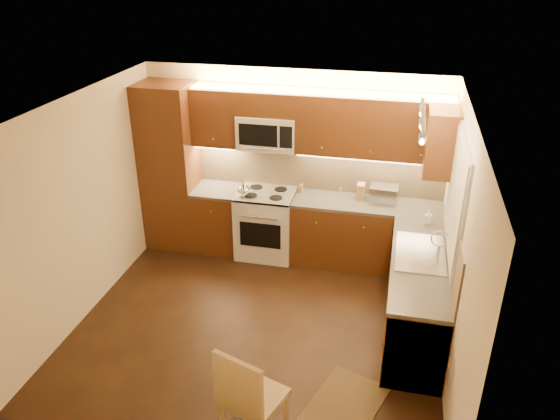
% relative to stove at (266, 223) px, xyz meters
% --- Properties ---
extents(floor, '(4.00, 4.00, 0.01)m').
position_rel_stove_xyz_m(floor, '(0.30, -1.68, -0.46)').
color(floor, black).
rests_on(floor, ground).
extents(ceiling, '(4.00, 4.00, 0.01)m').
position_rel_stove_xyz_m(ceiling, '(0.30, -1.68, 2.04)').
color(ceiling, beige).
rests_on(ceiling, ground).
extents(wall_back, '(4.00, 0.01, 2.50)m').
position_rel_stove_xyz_m(wall_back, '(0.30, 0.32, 0.79)').
color(wall_back, beige).
rests_on(wall_back, ground).
extents(wall_front, '(4.00, 0.01, 2.50)m').
position_rel_stove_xyz_m(wall_front, '(0.30, -3.67, 0.79)').
color(wall_front, beige).
rests_on(wall_front, ground).
extents(wall_left, '(0.01, 4.00, 2.50)m').
position_rel_stove_xyz_m(wall_left, '(-1.70, -1.68, 0.79)').
color(wall_left, beige).
rests_on(wall_left, ground).
extents(wall_right, '(0.01, 4.00, 2.50)m').
position_rel_stove_xyz_m(wall_right, '(2.30, -1.68, 0.79)').
color(wall_right, beige).
rests_on(wall_right, ground).
extents(pantry, '(0.70, 0.60, 2.30)m').
position_rel_stove_xyz_m(pantry, '(-1.35, 0.02, 0.69)').
color(pantry, '#4C1F10').
rests_on(pantry, floor).
extents(base_cab_back_left, '(0.62, 0.60, 0.86)m').
position_rel_stove_xyz_m(base_cab_back_left, '(-0.69, 0.02, -0.03)').
color(base_cab_back_left, '#4C1F10').
rests_on(base_cab_back_left, floor).
extents(counter_back_left, '(0.62, 0.60, 0.04)m').
position_rel_stove_xyz_m(counter_back_left, '(-0.69, 0.02, 0.42)').
color(counter_back_left, '#353230').
rests_on(counter_back_left, base_cab_back_left).
extents(base_cab_back_right, '(1.92, 0.60, 0.86)m').
position_rel_stove_xyz_m(base_cab_back_right, '(1.34, 0.02, -0.03)').
color(base_cab_back_right, '#4C1F10').
rests_on(base_cab_back_right, floor).
extents(counter_back_right, '(1.92, 0.60, 0.04)m').
position_rel_stove_xyz_m(counter_back_right, '(1.34, 0.02, 0.42)').
color(counter_back_right, '#353230').
rests_on(counter_back_right, base_cab_back_right).
extents(base_cab_right, '(0.60, 2.00, 0.86)m').
position_rel_stove_xyz_m(base_cab_right, '(2.00, -1.28, -0.03)').
color(base_cab_right, '#4C1F10').
rests_on(base_cab_right, floor).
extents(counter_right, '(0.60, 2.00, 0.04)m').
position_rel_stove_xyz_m(counter_right, '(2.00, -1.28, 0.42)').
color(counter_right, '#353230').
rests_on(counter_right, base_cab_right).
extents(dishwasher, '(0.58, 0.60, 0.84)m').
position_rel_stove_xyz_m(dishwasher, '(2.00, -1.98, -0.03)').
color(dishwasher, silver).
rests_on(dishwasher, floor).
extents(backsplash_back, '(3.30, 0.02, 0.60)m').
position_rel_stove_xyz_m(backsplash_back, '(0.65, 0.31, 0.74)').
color(backsplash_back, tan).
rests_on(backsplash_back, wall_back).
extents(backsplash_right, '(0.02, 2.00, 0.60)m').
position_rel_stove_xyz_m(backsplash_right, '(2.29, -1.28, 0.74)').
color(backsplash_right, tan).
rests_on(backsplash_right, wall_right).
extents(upper_cab_back_left, '(0.62, 0.35, 0.75)m').
position_rel_stove_xyz_m(upper_cab_back_left, '(-0.69, 0.15, 1.42)').
color(upper_cab_back_left, '#4C1F10').
rests_on(upper_cab_back_left, wall_back).
extents(upper_cab_back_right, '(1.92, 0.35, 0.75)m').
position_rel_stove_xyz_m(upper_cab_back_right, '(1.34, 0.15, 1.42)').
color(upper_cab_back_right, '#4C1F10').
rests_on(upper_cab_back_right, wall_back).
extents(upper_cab_bridge, '(0.76, 0.35, 0.31)m').
position_rel_stove_xyz_m(upper_cab_bridge, '(0.00, 0.15, 1.63)').
color(upper_cab_bridge, '#4C1F10').
rests_on(upper_cab_bridge, wall_back).
extents(upper_cab_right_corner, '(0.35, 0.50, 0.75)m').
position_rel_stove_xyz_m(upper_cab_right_corner, '(2.12, -0.28, 1.42)').
color(upper_cab_right_corner, '#4C1F10').
rests_on(upper_cab_right_corner, wall_right).
extents(stove, '(0.76, 0.65, 0.92)m').
position_rel_stove_xyz_m(stove, '(0.00, 0.00, 0.00)').
color(stove, silver).
rests_on(stove, floor).
extents(microwave, '(0.76, 0.38, 0.44)m').
position_rel_stove_xyz_m(microwave, '(0.00, 0.14, 1.26)').
color(microwave, silver).
rests_on(microwave, wall_back).
extents(window_frame, '(0.03, 1.44, 1.24)m').
position_rel_stove_xyz_m(window_frame, '(2.29, -1.12, 1.14)').
color(window_frame, silver).
rests_on(window_frame, wall_right).
extents(window_blinds, '(0.02, 1.36, 1.16)m').
position_rel_stove_xyz_m(window_blinds, '(2.27, -1.12, 1.14)').
color(window_blinds, silver).
rests_on(window_blinds, wall_right).
extents(sink, '(0.52, 0.86, 0.15)m').
position_rel_stove_xyz_m(sink, '(2.00, -1.12, 0.52)').
color(sink, silver).
rests_on(sink, counter_right).
extents(faucet, '(0.20, 0.04, 0.30)m').
position_rel_stove_xyz_m(faucet, '(2.18, -1.12, 0.59)').
color(faucet, silver).
rests_on(faucet, counter_right).
extents(track_light_bar, '(0.04, 1.20, 0.03)m').
position_rel_stove_xyz_m(track_light_bar, '(1.85, -1.27, 2.00)').
color(track_light_bar, silver).
rests_on(track_light_bar, ceiling).
extents(kettle, '(0.21, 0.21, 0.20)m').
position_rel_stove_xyz_m(kettle, '(-0.26, -0.16, 0.56)').
color(kettle, silver).
rests_on(kettle, stove).
extents(toaster_oven, '(0.37, 0.29, 0.21)m').
position_rel_stove_xyz_m(toaster_oven, '(1.53, 0.11, 0.55)').
color(toaster_oven, silver).
rests_on(toaster_oven, counter_back_right).
extents(knife_block, '(0.10, 0.15, 0.21)m').
position_rel_stove_xyz_m(knife_block, '(1.24, 0.13, 0.55)').
color(knife_block, '#AC7D4D').
rests_on(knife_block, counter_back_right).
extents(spice_jar_a, '(0.05, 0.05, 0.09)m').
position_rel_stove_xyz_m(spice_jar_a, '(0.44, 0.23, 0.49)').
color(spice_jar_a, silver).
rests_on(spice_jar_a, counter_back_right).
extents(spice_jar_b, '(0.06, 0.06, 0.09)m').
position_rel_stove_xyz_m(spice_jar_b, '(0.44, 0.23, 0.49)').
color(spice_jar_b, brown).
rests_on(spice_jar_b, counter_back_right).
extents(spice_jar_c, '(0.06, 0.06, 0.09)m').
position_rel_stove_xyz_m(spice_jar_c, '(0.96, 0.26, 0.48)').
color(spice_jar_c, silver).
rests_on(spice_jar_c, counter_back_right).
extents(spice_jar_d, '(0.05, 0.05, 0.09)m').
position_rel_stove_xyz_m(spice_jar_d, '(0.44, 0.16, 0.49)').
color(spice_jar_d, '#94612C').
rests_on(spice_jar_d, counter_back_right).
extents(soap_bottle, '(0.09, 0.09, 0.17)m').
position_rel_stove_xyz_m(soap_bottle, '(2.09, -0.38, 0.52)').
color(soap_bottle, white).
rests_on(soap_bottle, counter_right).
extents(rug, '(0.84, 1.02, 0.01)m').
position_rel_stove_xyz_m(rug, '(1.40, -2.58, -0.45)').
color(rug, black).
rests_on(rug, floor).
extents(dining_chair, '(0.58, 0.58, 1.04)m').
position_rel_stove_xyz_m(dining_chair, '(0.69, -3.12, 0.06)').
color(dining_chair, '#AC7D4D').
rests_on(dining_chair, floor).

